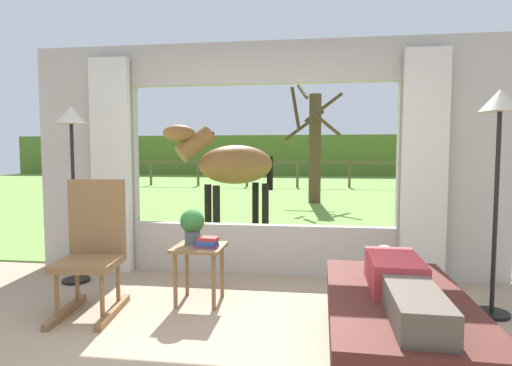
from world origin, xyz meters
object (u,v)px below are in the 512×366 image
(potted_plant, at_px, (192,224))
(horse, at_px, (232,166))
(recliner_sofa, at_px, (398,325))
(floor_lamp_left, at_px, (72,141))
(side_table, at_px, (199,256))
(floor_lamp_right, at_px, (499,134))
(reclining_person, at_px, (400,282))
(pasture_tree, at_px, (314,143))
(book_stack, at_px, (208,242))
(rocking_chair, at_px, (93,248))

(potted_plant, relative_size, horse, 0.18)
(recliner_sofa, distance_m, floor_lamp_left, 3.49)
(side_table, height_order, floor_lamp_right, floor_lamp_right)
(potted_plant, bearing_deg, horse, 93.15)
(reclining_person, height_order, pasture_tree, pasture_tree)
(side_table, relative_size, book_stack, 2.59)
(rocking_chair, bearing_deg, book_stack, 7.87)
(recliner_sofa, distance_m, book_stack, 1.69)
(horse, height_order, pasture_tree, pasture_tree)
(side_table, xyz_separation_m, book_stack, (0.09, -0.06, 0.14))
(floor_lamp_left, bearing_deg, side_table, -16.03)
(reclining_person, xyz_separation_m, floor_lamp_left, (-3.01, 1.27, 0.95))
(reclining_person, distance_m, book_stack, 1.67)
(side_table, relative_size, floor_lamp_left, 0.28)
(rocking_chair, xyz_separation_m, floor_lamp_left, (-0.61, 0.72, 0.93))
(floor_lamp_right, bearing_deg, reclining_person, -136.15)
(potted_plant, distance_m, horse, 2.70)
(reclining_person, bearing_deg, floor_lamp_right, 45.20)
(horse, distance_m, pasture_tree, 5.06)
(book_stack, height_order, floor_lamp_left, floor_lamp_left)
(potted_plant, xyz_separation_m, horse, (-0.15, 2.65, 0.45))
(reclining_person, xyz_separation_m, side_table, (-1.56, 0.85, -0.10))
(rocking_chair, height_order, horse, horse)
(reclining_person, xyz_separation_m, pasture_tree, (-0.51, 8.45, 1.08))
(recliner_sofa, relative_size, book_stack, 8.56)
(recliner_sofa, relative_size, reclining_person, 1.20)
(reclining_person, distance_m, horse, 4.04)
(potted_plant, height_order, book_stack, potted_plant)
(recliner_sofa, xyz_separation_m, side_table, (-1.56, 0.80, 0.21))
(reclining_person, xyz_separation_m, horse, (-1.79, 3.57, 0.63))
(potted_plant, bearing_deg, pasture_tree, 81.45)
(reclining_person, height_order, potted_plant, potted_plant)
(rocking_chair, height_order, floor_lamp_right, floor_lamp_right)
(potted_plant, relative_size, pasture_tree, 0.10)
(potted_plant, height_order, floor_lamp_right, floor_lamp_right)
(rocking_chair, bearing_deg, floor_lamp_right, -1.05)
(floor_lamp_right, bearing_deg, pasture_tree, 100.77)
(recliner_sofa, relative_size, floor_lamp_left, 0.94)
(rocking_chair, relative_size, floor_lamp_left, 0.61)
(potted_plant, height_order, pasture_tree, pasture_tree)
(rocking_chair, xyz_separation_m, side_table, (0.85, 0.31, -0.12))
(pasture_tree, bearing_deg, recliner_sofa, -86.52)
(recliner_sofa, xyz_separation_m, potted_plant, (-1.64, 0.86, 0.48))
(floor_lamp_right, height_order, pasture_tree, pasture_tree)
(potted_plant, relative_size, floor_lamp_right, 0.17)
(floor_lamp_right, bearing_deg, side_table, -179.21)
(recliner_sofa, height_order, side_table, side_table)
(recliner_sofa, xyz_separation_m, floor_lamp_left, (-3.01, 1.22, 1.26))
(floor_lamp_right, bearing_deg, book_stack, -177.77)
(recliner_sofa, relative_size, horse, 0.99)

